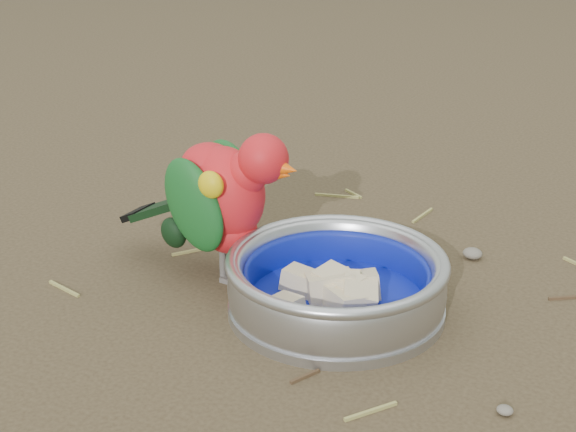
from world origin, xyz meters
The scene contains 6 objects.
ground centered at (0.00, 0.00, 0.00)m, with size 60.00×60.00×0.00m, color #483A27.
food_bowl centered at (-0.01, 0.08, 0.01)m, with size 0.22×0.22×0.02m, color #B2B2BA.
bowl_wall centered at (-0.01, 0.08, 0.04)m, with size 0.22×0.22×0.04m, color #B2B2BA, non-canonical shape.
fruit_wedges centered at (-0.01, 0.08, 0.03)m, with size 0.13×0.13×0.03m, color beige, non-canonical shape.
lory_parrot centered at (-0.15, 0.10, 0.08)m, with size 0.10×0.20×0.16m, color red, non-canonical shape.
ground_debris centered at (0.02, 0.01, 0.00)m, with size 0.90×0.80×0.01m, color #9D964F, non-canonical shape.
Camera 1 is at (0.31, -0.63, 0.44)m, focal length 55.00 mm.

